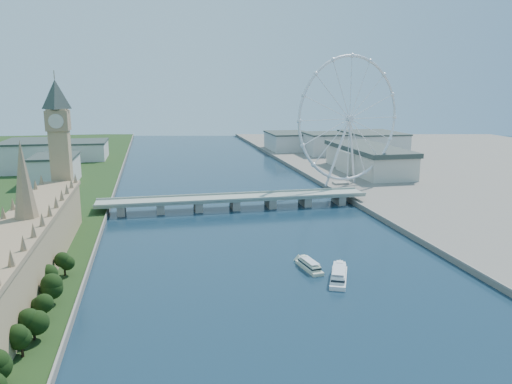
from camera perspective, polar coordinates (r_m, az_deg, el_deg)
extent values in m
cube|color=tan|center=(282.94, -24.41, -5.87)|extent=(24.00, 200.00, 28.00)
cone|color=#937A59|center=(274.68, -25.06, 1.31)|extent=(12.00, 12.00, 40.00)
cube|color=tan|center=(380.75, -21.33, 2.81)|extent=(13.00, 13.00, 80.00)
cube|color=#937A59|center=(377.38, -21.71, 7.60)|extent=(15.00, 15.00, 14.00)
pyramid|color=#2D3833|center=(376.64, -22.04, 11.85)|extent=(20.02, 20.02, 20.00)
cube|color=gray|center=(408.45, -2.46, -0.72)|extent=(220.00, 22.00, 2.00)
cube|color=gray|center=(405.34, -15.11, -1.92)|extent=(6.00, 20.00, 7.50)
cube|color=gray|center=(404.52, -10.87, -1.75)|extent=(6.00, 20.00, 7.50)
cube|color=gray|center=(405.93, -6.64, -1.56)|extent=(6.00, 20.00, 7.50)
cube|color=gray|center=(409.53, -2.45, -1.37)|extent=(6.00, 20.00, 7.50)
cube|color=gray|center=(415.28, 1.64, -1.17)|extent=(6.00, 20.00, 7.50)
cube|color=gray|center=(423.08, 5.59, -0.97)|extent=(6.00, 20.00, 7.50)
cube|color=gray|center=(432.82, 9.39, -0.78)|extent=(6.00, 20.00, 7.50)
torus|color=silver|center=(485.42, 10.65, 8.23)|extent=(113.60, 39.12, 118.60)
cylinder|color=silver|center=(485.42, 10.65, 8.23)|extent=(7.25, 6.61, 6.00)
cube|color=gray|center=(501.66, 9.61, 1.01)|extent=(14.00, 10.00, 2.00)
cube|color=beige|center=(538.31, -21.91, 2.35)|extent=(40.00, 60.00, 26.00)
cube|color=beige|center=(633.11, -24.12, 3.78)|extent=(60.00, 80.00, 32.00)
cube|color=beige|center=(703.60, -18.76, 4.51)|extent=(50.00, 70.00, 22.00)
cube|color=beige|center=(720.67, 8.14, 5.44)|extent=(60.00, 60.00, 28.00)
cube|color=beige|center=(724.95, 13.17, 5.36)|extent=(70.00, 90.00, 30.00)
cube|color=beige|center=(765.60, 3.78, 5.77)|extent=(60.00, 80.00, 24.00)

